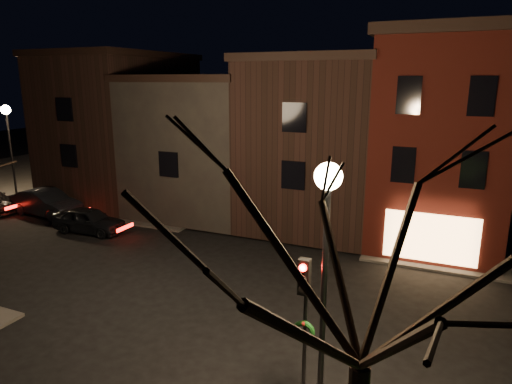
% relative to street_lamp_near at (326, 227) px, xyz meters
% --- Properties ---
extents(ground, '(120.00, 120.00, 0.00)m').
position_rel_street_lamp_near_xyz_m(ground, '(-6.20, 6.00, -5.18)').
color(ground, black).
rests_on(ground, ground).
extents(sidewalk_far_left, '(30.00, 30.00, 0.12)m').
position_rel_street_lamp_near_xyz_m(sidewalk_far_left, '(-26.20, 26.00, -5.12)').
color(sidewalk_far_left, '#2D2B28').
rests_on(sidewalk_far_left, ground).
extents(corner_building, '(6.50, 8.50, 10.50)m').
position_rel_street_lamp_near_xyz_m(corner_building, '(1.80, 15.47, 0.22)').
color(corner_building, '#48120C').
rests_on(corner_building, ground).
extents(row_building_a, '(7.30, 10.30, 9.40)m').
position_rel_street_lamp_near_xyz_m(row_building_a, '(-4.70, 16.50, -0.34)').
color(row_building_a, black).
rests_on(row_building_a, ground).
extents(row_building_b, '(7.80, 10.30, 8.40)m').
position_rel_street_lamp_near_xyz_m(row_building_b, '(-11.95, 16.50, -0.85)').
color(row_building_b, black).
rests_on(row_building_b, ground).
extents(row_building_c, '(7.30, 10.30, 9.90)m').
position_rel_street_lamp_near_xyz_m(row_building_c, '(-19.20, 16.50, -0.09)').
color(row_building_c, black).
rests_on(row_building_c, ground).
extents(street_lamp_near, '(0.60, 0.60, 6.48)m').
position_rel_street_lamp_near_xyz_m(street_lamp_near, '(0.00, 0.00, 0.00)').
color(street_lamp_near, black).
rests_on(street_lamp_near, sidewalk_near_right).
extents(street_lamp_far, '(0.60, 0.60, 6.48)m').
position_rel_street_lamp_near_xyz_m(street_lamp_far, '(-25.20, 12.20, 0.00)').
color(street_lamp_far, black).
rests_on(street_lamp_far, sidewalk_far_left).
extents(traffic_signal, '(0.58, 0.38, 4.05)m').
position_rel_street_lamp_near_xyz_m(traffic_signal, '(-0.60, 0.49, -2.37)').
color(traffic_signal, black).
rests_on(traffic_signal, sidewalk_near_right).
extents(bare_tree_right, '(6.40, 6.40, 8.50)m').
position_rel_street_lamp_near_xyz_m(bare_tree_right, '(1.30, -2.50, 0.97)').
color(bare_tree_right, black).
rests_on(bare_tree_right, sidewalk_near_right).
extents(parked_car_a, '(4.23, 1.93, 1.41)m').
position_rel_street_lamp_near_xyz_m(parked_car_a, '(-15.74, 9.10, -4.48)').
color(parked_car_a, black).
rests_on(parked_car_a, ground).
extents(parked_car_b, '(5.15, 2.24, 1.65)m').
position_rel_street_lamp_near_xyz_m(parked_car_b, '(-20.48, 10.50, -4.36)').
color(parked_car_b, black).
rests_on(parked_car_b, ground).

